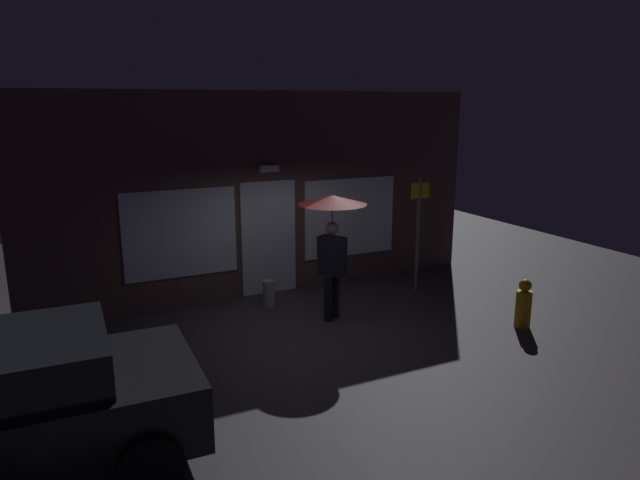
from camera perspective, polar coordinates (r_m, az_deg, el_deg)
ground_plane at (r=9.44m, az=-0.25°, el=-9.07°), size 18.00×18.00×0.00m
building_facade at (r=11.01m, az=-5.55°, el=4.50°), size 8.99×0.48×3.86m
person_with_umbrella at (r=9.46m, az=1.22°, el=1.50°), size 1.15×1.15×2.16m
street_sign_post at (r=11.15m, az=9.81°, el=1.23°), size 0.40×0.07×2.26m
sidewalk_bollard at (r=10.47m, az=-5.14°, el=-5.36°), size 0.23×0.23×0.50m
fire_hydrant at (r=10.04m, az=19.73°, el=-6.15°), size 0.26×0.26×0.83m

